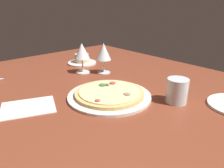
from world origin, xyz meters
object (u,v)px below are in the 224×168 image
ramekin_on_saucer (82,60)px  wine_glass_near (104,52)px  wine_glass_far (82,52)px  water_glass (177,92)px  pizza_main (109,94)px  paper_menu (28,107)px

ramekin_on_saucer → wine_glass_near: 23.70cm
ramekin_on_saucer → wine_glass_far: (14.58, -9.40, 8.62)cm
wine_glass_far → water_glass: wine_glass_far is taller
wine_glass_far → water_glass: 51.93cm
pizza_main → water_glass: bearing=37.8°
wine_glass_near → pizza_main: bearing=-35.7°
wine_glass_near → wine_glass_far: bearing=-133.8°
pizza_main → wine_glass_far: bearing=163.1°
pizza_main → wine_glass_far: (-31.65, 9.60, 9.56)cm
wine_glass_near → paper_menu: size_ratio=0.85×
pizza_main → water_glass: water_glass is taller
pizza_main → paper_menu: size_ratio=1.79×
paper_menu → pizza_main: bearing=87.5°
ramekin_on_saucer → wine_glass_far: bearing=-32.8°
ramekin_on_saucer → water_glass: (65.77, -3.86, 1.86)cm
pizza_main → ramekin_on_saucer: 50.00cm
pizza_main → ramekin_on_saucer: size_ratio=1.94×
ramekin_on_saucer → paper_menu: ramekin_on_saucer is taller
pizza_main → water_glass: (19.53, 15.14, 2.80)cm
wine_glass_far → water_glass: bearing=6.2°
ramekin_on_saucer → water_glass: size_ratio=1.83×
wine_glass_near → water_glass: (43.70, -2.25, -6.65)cm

